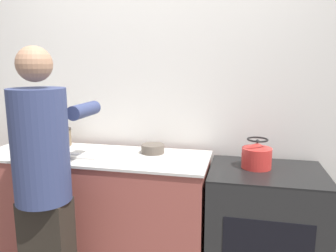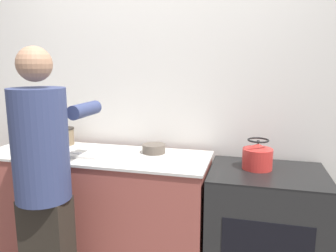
{
  "view_description": "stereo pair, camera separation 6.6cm",
  "coord_description": "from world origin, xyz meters",
  "px_view_note": "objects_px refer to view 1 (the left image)",
  "views": [
    {
      "loc": [
        0.64,
        -1.86,
        1.58
      ],
      "look_at": [
        0.18,
        0.19,
        1.18
      ],
      "focal_mm": 35.0,
      "sensor_mm": 36.0,
      "label": 1
    },
    {
      "loc": [
        0.71,
        -1.85,
        1.58
      ],
      "look_at": [
        0.18,
        0.19,
        1.18
      ],
      "focal_mm": 35.0,
      "sensor_mm": 36.0,
      "label": 2
    }
  ],
  "objects_px": {
    "oven": "(264,232)",
    "person": "(44,179)",
    "knife": "(67,153)",
    "canister_jar": "(63,137)",
    "kettle": "(257,156)",
    "cutting_board": "(75,154)",
    "bowl_prep": "(153,149)"
  },
  "relations": [
    {
      "from": "canister_jar",
      "to": "kettle",
      "type": "bearing_deg",
      "value": -4.9
    },
    {
      "from": "bowl_prep",
      "to": "canister_jar",
      "type": "relative_size",
      "value": 1.21
    },
    {
      "from": "oven",
      "to": "knife",
      "type": "distance_m",
      "value": 1.49
    },
    {
      "from": "kettle",
      "to": "canister_jar",
      "type": "bearing_deg",
      "value": 175.1
    },
    {
      "from": "cutting_board",
      "to": "kettle",
      "type": "relative_size",
      "value": 1.88
    },
    {
      "from": "knife",
      "to": "kettle",
      "type": "xyz_separation_m",
      "value": [
        1.32,
        0.14,
        0.02
      ]
    },
    {
      "from": "oven",
      "to": "person",
      "type": "relative_size",
      "value": 0.53
    },
    {
      "from": "kettle",
      "to": "canister_jar",
      "type": "height_order",
      "value": "kettle"
    },
    {
      "from": "knife",
      "to": "canister_jar",
      "type": "distance_m",
      "value": 0.33
    },
    {
      "from": "cutting_board",
      "to": "knife",
      "type": "distance_m",
      "value": 0.06
    },
    {
      "from": "kettle",
      "to": "canister_jar",
      "type": "distance_m",
      "value": 1.51
    },
    {
      "from": "person",
      "to": "knife",
      "type": "distance_m",
      "value": 0.45
    },
    {
      "from": "knife",
      "to": "canister_jar",
      "type": "bearing_deg",
      "value": 133.33
    },
    {
      "from": "cutting_board",
      "to": "oven",
      "type": "bearing_deg",
      "value": 3.33
    },
    {
      "from": "knife",
      "to": "cutting_board",
      "type": "bearing_deg",
      "value": 25.01
    },
    {
      "from": "oven",
      "to": "knife",
      "type": "xyz_separation_m",
      "value": [
        -1.39,
        -0.09,
        0.51
      ]
    },
    {
      "from": "bowl_prep",
      "to": "canister_jar",
      "type": "distance_m",
      "value": 0.77
    },
    {
      "from": "cutting_board",
      "to": "knife",
      "type": "relative_size",
      "value": 1.91
    },
    {
      "from": "bowl_prep",
      "to": "person",
      "type": "bearing_deg",
      "value": -127.02
    },
    {
      "from": "cutting_board",
      "to": "knife",
      "type": "xyz_separation_m",
      "value": [
        -0.06,
        -0.02,
        0.01
      ]
    },
    {
      "from": "cutting_board",
      "to": "bowl_prep",
      "type": "height_order",
      "value": "bowl_prep"
    },
    {
      "from": "person",
      "to": "knife",
      "type": "bearing_deg",
      "value": 102.47
    },
    {
      "from": "knife",
      "to": "canister_jar",
      "type": "xyz_separation_m",
      "value": [
        -0.18,
        0.27,
        0.05
      ]
    },
    {
      "from": "bowl_prep",
      "to": "knife",
      "type": "bearing_deg",
      "value": -160.77
    },
    {
      "from": "person",
      "to": "cutting_board",
      "type": "bearing_deg",
      "value": 95.3
    },
    {
      "from": "person",
      "to": "cutting_board",
      "type": "xyz_separation_m",
      "value": [
        -0.04,
        0.46,
        0.02
      ]
    },
    {
      "from": "oven",
      "to": "person",
      "type": "distance_m",
      "value": 1.48
    },
    {
      "from": "knife",
      "to": "kettle",
      "type": "relative_size",
      "value": 0.99
    },
    {
      "from": "kettle",
      "to": "oven",
      "type": "bearing_deg",
      "value": -31.51
    },
    {
      "from": "knife",
      "to": "canister_jar",
      "type": "height_order",
      "value": "canister_jar"
    },
    {
      "from": "oven",
      "to": "person",
      "type": "bearing_deg",
      "value": -157.6
    },
    {
      "from": "kettle",
      "to": "cutting_board",
      "type": "bearing_deg",
      "value": -174.56
    }
  ]
}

